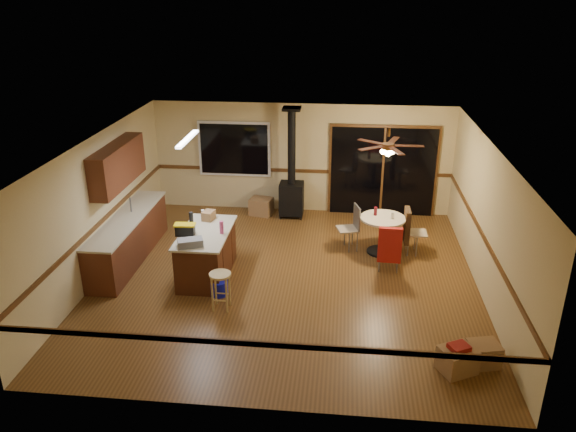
# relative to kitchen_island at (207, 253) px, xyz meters

# --- Properties ---
(floor) EXTENTS (7.00, 7.00, 0.00)m
(floor) POSITION_rel_kitchen_island_xyz_m (1.50, 0.00, -0.45)
(floor) COLOR brown
(floor) RESTS_ON ground
(ceiling) EXTENTS (7.00, 7.00, 0.00)m
(ceiling) POSITION_rel_kitchen_island_xyz_m (1.50, 0.00, 2.15)
(ceiling) COLOR silver
(ceiling) RESTS_ON ground
(wall_back) EXTENTS (7.00, 0.00, 7.00)m
(wall_back) POSITION_rel_kitchen_island_xyz_m (1.50, 3.50, 0.85)
(wall_back) COLOR #CDBA82
(wall_back) RESTS_ON ground
(wall_front) EXTENTS (7.00, 0.00, 7.00)m
(wall_front) POSITION_rel_kitchen_island_xyz_m (1.50, -3.50, 0.85)
(wall_front) COLOR #CDBA82
(wall_front) RESTS_ON ground
(wall_left) EXTENTS (0.00, 7.00, 7.00)m
(wall_left) POSITION_rel_kitchen_island_xyz_m (-2.00, 0.00, 0.85)
(wall_left) COLOR #CDBA82
(wall_left) RESTS_ON ground
(wall_right) EXTENTS (0.00, 7.00, 7.00)m
(wall_right) POSITION_rel_kitchen_island_xyz_m (5.00, 0.00, 0.85)
(wall_right) COLOR #CDBA82
(wall_right) RESTS_ON ground
(chair_rail) EXTENTS (7.00, 7.00, 0.08)m
(chair_rail) POSITION_rel_kitchen_island_xyz_m (1.50, 0.00, 0.55)
(chair_rail) COLOR #502F14
(chair_rail) RESTS_ON ground
(window) EXTENTS (1.72, 0.10, 1.32)m
(window) POSITION_rel_kitchen_island_xyz_m (-0.10, 3.45, 1.05)
(window) COLOR black
(window) RESTS_ON ground
(sliding_door) EXTENTS (2.52, 0.10, 2.10)m
(sliding_door) POSITION_rel_kitchen_island_xyz_m (3.40, 3.45, 0.60)
(sliding_door) COLOR black
(sliding_door) RESTS_ON ground
(lower_cabinets) EXTENTS (0.60, 3.00, 0.86)m
(lower_cabinets) POSITION_rel_kitchen_island_xyz_m (-1.70, 0.50, -0.02)
(lower_cabinets) COLOR #522614
(lower_cabinets) RESTS_ON ground
(countertop) EXTENTS (0.64, 3.04, 0.04)m
(countertop) POSITION_rel_kitchen_island_xyz_m (-1.70, 0.50, 0.43)
(countertop) COLOR #BFB494
(countertop) RESTS_ON lower_cabinets
(upper_cabinets) EXTENTS (0.35, 2.00, 0.80)m
(upper_cabinets) POSITION_rel_kitchen_island_xyz_m (-1.83, 0.70, 1.45)
(upper_cabinets) COLOR #522614
(upper_cabinets) RESTS_ON ground
(kitchen_island) EXTENTS (0.88, 1.68, 0.90)m
(kitchen_island) POSITION_rel_kitchen_island_xyz_m (0.00, 0.00, 0.00)
(kitchen_island) COLOR #421F10
(kitchen_island) RESTS_ON ground
(wood_stove) EXTENTS (0.55, 0.50, 2.52)m
(wood_stove) POSITION_rel_kitchen_island_xyz_m (1.30, 3.05, 0.28)
(wood_stove) COLOR black
(wood_stove) RESTS_ON ground
(ceiling_fan) EXTENTS (0.24, 0.24, 0.55)m
(ceiling_fan) POSITION_rel_kitchen_island_xyz_m (3.31, 1.31, 1.76)
(ceiling_fan) COLOR brown
(ceiling_fan) RESTS_ON ceiling
(fluorescent_strip) EXTENTS (0.10, 1.20, 0.04)m
(fluorescent_strip) POSITION_rel_kitchen_island_xyz_m (-0.30, 0.30, 2.11)
(fluorescent_strip) COLOR white
(fluorescent_strip) RESTS_ON ceiling
(toolbox_grey) EXTENTS (0.48, 0.38, 0.13)m
(toolbox_grey) POSITION_rel_kitchen_island_xyz_m (-0.11, -0.63, 0.51)
(toolbox_grey) COLOR slate
(toolbox_grey) RESTS_ON kitchen_island
(toolbox_black) EXTENTS (0.35, 0.20, 0.19)m
(toolbox_black) POSITION_rel_kitchen_island_xyz_m (-0.32, -0.19, 0.54)
(toolbox_black) COLOR black
(toolbox_black) RESTS_ON kitchen_island
(toolbox_yellow_lid) EXTENTS (0.39, 0.23, 0.03)m
(toolbox_yellow_lid) POSITION_rel_kitchen_island_xyz_m (-0.32, -0.19, 0.65)
(toolbox_yellow_lid) COLOR gold
(toolbox_yellow_lid) RESTS_ON toolbox_black
(box_on_island) EXTENTS (0.24, 0.30, 0.18)m
(box_on_island) POSITION_rel_kitchen_island_xyz_m (-0.07, 0.56, 0.54)
(box_on_island) COLOR olive
(box_on_island) RESTS_ON kitchen_island
(bottle_dark) EXTENTS (0.09, 0.09, 0.27)m
(bottle_dark) POSITION_rel_kitchen_island_xyz_m (-0.32, 0.25, 0.58)
(bottle_dark) COLOR black
(bottle_dark) RESTS_ON kitchen_island
(bottle_pink) EXTENTS (0.10, 0.10, 0.24)m
(bottle_pink) POSITION_rel_kitchen_island_xyz_m (0.32, -0.05, 0.57)
(bottle_pink) COLOR #D84C8C
(bottle_pink) RESTS_ON kitchen_island
(bottle_white) EXTENTS (0.06, 0.06, 0.19)m
(bottle_white) POSITION_rel_kitchen_island_xyz_m (-0.18, 0.59, 0.54)
(bottle_white) COLOR white
(bottle_white) RESTS_ON kitchen_island
(bar_stool) EXTENTS (0.45, 0.45, 0.67)m
(bar_stool) POSITION_rel_kitchen_island_xyz_m (0.51, -1.14, -0.12)
(bar_stool) COLOR tan
(bar_stool) RESTS_ON floor
(blue_bucket) EXTENTS (0.43, 0.43, 0.28)m
(blue_bucket) POSITION_rel_kitchen_island_xyz_m (0.37, -0.69, -0.32)
(blue_bucket) COLOR #0D13C2
(blue_bucket) RESTS_ON floor
(dining_table) EXTENTS (0.91, 0.91, 0.78)m
(dining_table) POSITION_rel_kitchen_island_xyz_m (3.31, 1.31, 0.08)
(dining_table) COLOR black
(dining_table) RESTS_ON ground
(glass_red) EXTENTS (0.09, 0.09, 0.18)m
(glass_red) POSITION_rel_kitchen_island_xyz_m (3.16, 1.41, 0.42)
(glass_red) COLOR #590C14
(glass_red) RESTS_ON dining_table
(glass_cream) EXTENTS (0.07, 0.07, 0.13)m
(glass_cream) POSITION_rel_kitchen_island_xyz_m (3.49, 1.26, 0.39)
(glass_cream) COLOR beige
(glass_cream) RESTS_ON dining_table
(chair_left) EXTENTS (0.50, 0.50, 0.51)m
(chair_left) POSITION_rel_kitchen_island_xyz_m (2.72, 1.44, 0.14)
(chair_left) COLOR tan
(chair_left) RESTS_ON ground
(chair_near) EXTENTS (0.44, 0.48, 0.70)m
(chair_near) POSITION_rel_kitchen_island_xyz_m (3.41, 0.43, 0.14)
(chair_near) COLOR tan
(chair_near) RESTS_ON ground
(chair_right) EXTENTS (0.46, 0.44, 0.70)m
(chair_right) POSITION_rel_kitchen_island_xyz_m (3.83, 1.36, 0.14)
(chair_right) COLOR tan
(chair_right) RESTS_ON ground
(box_under_window) EXTENTS (0.58, 0.50, 0.40)m
(box_under_window) POSITION_rel_kitchen_island_xyz_m (0.57, 3.10, -0.25)
(box_under_window) COLOR olive
(box_under_window) RESTS_ON floor
(box_corner_a) EXTENTS (0.61, 0.58, 0.37)m
(box_corner_a) POSITION_rel_kitchen_island_xyz_m (4.20, -2.44, -0.27)
(box_corner_a) COLOR olive
(box_corner_a) RESTS_ON floor
(box_corner_b) EXTENTS (0.50, 0.46, 0.35)m
(box_corner_b) POSITION_rel_kitchen_island_xyz_m (4.60, -2.24, -0.28)
(box_corner_b) COLOR olive
(box_corner_b) RESTS_ON floor
(box_small_red) EXTENTS (0.34, 0.32, 0.07)m
(box_small_red) POSITION_rel_kitchen_island_xyz_m (4.20, -2.44, -0.05)
(box_small_red) COLOR maroon
(box_small_red) RESTS_ON box_corner_a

